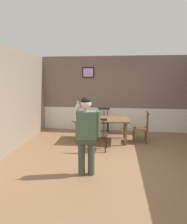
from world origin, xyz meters
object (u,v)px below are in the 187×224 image
Objects in this scene: chair_by_doorway at (141,127)px; chair_near_window at (103,121)px; dining_table at (102,121)px; person_figure at (87,132)px; chair_at_table_head at (100,134)px.

chair_near_window is at bearing 57.92° from chair_by_doorway.
chair_near_window is (-0.01, 0.85, -0.20)m from dining_table.
chair_by_doorway is 2.69m from person_figure.
dining_table is 0.87m from chair_near_window.
person_figure is at bearing 90.56° from chair_near_window.
dining_table is at bearing 92.75° from chair_by_doorway.
person_figure is at bearing 151.41° from chair_by_doorway.
chair_at_table_head is at bearing 93.33° from chair_near_window.
person_figure is (-0.12, -2.27, 0.28)m from dining_table.
person_figure reaches higher than chair_at_table_head.
person_figure reaches higher than chair_by_doorway.
chair_at_table_head is (0.02, -1.71, 0.01)m from chair_near_window.
person_figure is (-0.13, -1.41, 0.47)m from chair_at_table_head.
chair_at_table_head is at bearing 127.59° from chair_by_doorway.
chair_by_doorway is at bearing 38.04° from chair_at_table_head.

